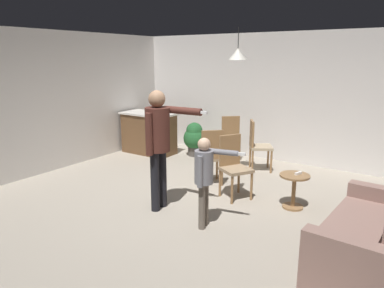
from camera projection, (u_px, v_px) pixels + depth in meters
The scene contains 15 objects.
ground at pixel (183, 205), 5.48m from camera, with size 7.68×7.68×0.00m, color #9E9384.
wall_back at pixel (269, 97), 7.73m from camera, with size 6.40×0.10×2.70m, color silver.
wall_left at pixel (47, 102), 6.90m from camera, with size 0.10×6.40×2.70m, color silver.
couch_floral at pixel (374, 237), 3.84m from camera, with size 0.95×1.85×1.00m.
kitchen_counter at pixel (149, 133), 8.36m from camera, with size 1.26×0.66×0.95m.
side_table_by_couch at pixel (294, 187), 5.32m from camera, with size 0.44×0.44×0.52m.
person_adult at pixel (159, 137), 5.12m from camera, with size 0.85×0.55×1.75m.
person_child at pixel (205, 173), 4.62m from camera, with size 0.59×0.43×1.21m.
dining_chair_by_counter at pixel (211, 155), 6.26m from camera, with size 0.59×0.59×1.00m.
dining_chair_near_wall at pixel (233, 164), 5.70m from camera, with size 0.57×0.57×1.00m.
dining_chair_centre_back at pixel (257, 144), 7.05m from camera, with size 0.58×0.58×1.00m.
dining_chair_spare at pixel (229, 136), 7.69m from camera, with size 0.59×0.59×1.00m.
potted_plant_corner at pixel (194, 137), 8.15m from camera, with size 0.50×0.50×0.76m.
spare_remote_on_table at pixel (298, 173), 5.28m from camera, with size 0.04×0.13×0.04m, color white.
ceiling_light_pendant at pixel (238, 54), 6.21m from camera, with size 0.32×0.32×0.55m.
Camera 1 is at (2.97, -4.15, 2.21)m, focal length 33.65 mm.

